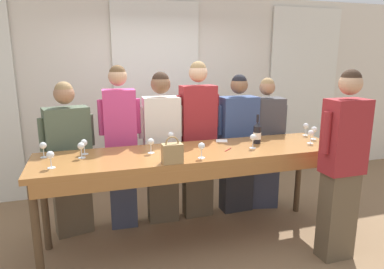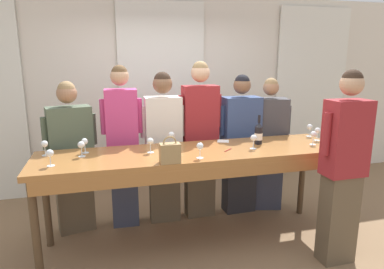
{
  "view_description": "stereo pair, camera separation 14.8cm",
  "coord_description": "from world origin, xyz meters",
  "views": [
    {
      "loc": [
        -1.02,
        -3.15,
        1.93
      ],
      "look_at": [
        0.0,
        0.08,
        1.16
      ],
      "focal_mm": 32.0,
      "sensor_mm": 36.0,
      "label": 1
    },
    {
      "loc": [
        -0.88,
        -3.19,
        1.93
      ],
      "look_at": [
        0.0,
        0.08,
        1.16
      ],
      "focal_mm": 32.0,
      "sensor_mm": 36.0,
      "label": 2
    }
  ],
  "objects": [
    {
      "name": "wine_glass_center_left",
      "position": [
        1.48,
        0.26,
        1.11
      ],
      "size": [
        0.07,
        0.07,
        0.15
      ],
      "color": "white",
      "rests_on": "tasting_bar"
    },
    {
      "name": "host_pouring",
      "position": [
        1.23,
        -0.68,
        0.95
      ],
      "size": [
        0.48,
        0.24,
        1.82
      ],
      "color": "brown",
      "rests_on": "ground_plane"
    },
    {
      "name": "napkin",
      "position": [
        0.42,
        0.3,
        1.01
      ],
      "size": [
        0.16,
        0.16,
        0.0
      ],
      "color": "white",
      "rests_on": "tasting_bar"
    },
    {
      "name": "guest_navy_coat",
      "position": [
        0.76,
        0.6,
        0.87
      ],
      "size": [
        0.56,
        0.26,
        1.72
      ],
      "color": "#28282D",
      "rests_on": "ground_plane"
    },
    {
      "name": "pen",
      "position": [
        0.33,
        -0.08,
        1.01
      ],
      "size": [
        0.11,
        0.1,
        0.01
      ],
      "color": "maroon",
      "rests_on": "tasting_bar"
    },
    {
      "name": "guest_beige_cap",
      "position": [
        1.14,
        0.6,
        0.84
      ],
      "size": [
        0.54,
        0.36,
        1.68
      ],
      "color": "#383D51",
      "rests_on": "ground_plane"
    },
    {
      "name": "wine_glass_by_bottle",
      "position": [
        -0.17,
        0.27,
        1.11
      ],
      "size": [
        0.07,
        0.07,
        0.15
      ],
      "color": "white",
      "rests_on": "tasting_bar"
    },
    {
      "name": "wall_back",
      "position": [
        0.0,
        1.82,
        1.4
      ],
      "size": [
        12.0,
        0.06,
        2.8
      ],
      "color": "silver",
      "rests_on": "ground_plane"
    },
    {
      "name": "wine_glass_front_left",
      "position": [
        -1.42,
        0.2,
        1.11
      ],
      "size": [
        0.07,
        0.07,
        0.15
      ],
      "color": "white",
      "rests_on": "tasting_bar"
    },
    {
      "name": "wine_glass_back_mid",
      "position": [
        -1.08,
        0.08,
        1.11
      ],
      "size": [
        0.07,
        0.07,
        0.15
      ],
      "color": "white",
      "rests_on": "tasting_bar"
    },
    {
      "name": "handbag",
      "position": [
        -0.31,
        -0.33,
        1.1
      ],
      "size": [
        0.18,
        0.11,
        0.24
      ],
      "color": "#997A4C",
      "rests_on": "tasting_bar"
    },
    {
      "name": "wine_glass_front_right",
      "position": [
        -0.43,
        0.05,
        1.11
      ],
      "size": [
        0.07,
        0.07,
        0.15
      ],
      "color": "white",
      "rests_on": "tasting_bar"
    },
    {
      "name": "wine_glass_center_right",
      "position": [
        -0.01,
        -0.26,
        1.11
      ],
      "size": [
        0.07,
        0.07,
        0.15
      ],
      "color": "white",
      "rests_on": "tasting_bar"
    },
    {
      "name": "wine_glass_center_mid",
      "position": [
        1.29,
        -0.1,
        1.11
      ],
      "size": [
        0.07,
        0.07,
        0.15
      ],
      "color": "white",
      "rests_on": "tasting_bar"
    },
    {
      "name": "tasting_bar",
      "position": [
        0.0,
        -0.03,
        0.91
      ],
      "size": [
        3.09,
        0.78,
        1.01
      ],
      "color": "#9E6633",
      "rests_on": "ground_plane"
    },
    {
      "name": "guest_cream_sweater",
      "position": [
        -0.2,
        0.6,
        0.91
      ],
      "size": [
        0.52,
        0.27,
        1.77
      ],
      "color": "brown",
      "rests_on": "ground_plane"
    },
    {
      "name": "wine_glass_back_left",
      "position": [
        0.61,
        -0.09,
        1.11
      ],
      "size": [
        0.07,
        0.07,
        0.15
      ],
      "color": "white",
      "rests_on": "tasting_bar"
    },
    {
      "name": "wine_glass_back_right",
      "position": [
        -1.05,
        0.2,
        1.11
      ],
      "size": [
        0.07,
        0.07,
        0.15
      ],
      "color": "white",
      "rests_on": "tasting_bar"
    },
    {
      "name": "guest_olive_jacket",
      "position": [
        -1.22,
        0.6,
        0.86
      ],
      "size": [
        0.56,
        0.34,
        1.68
      ],
      "color": "brown",
      "rests_on": "ground_plane"
    },
    {
      "name": "ground_plane",
      "position": [
        0.0,
        0.0,
        0.0
      ],
      "size": [
        18.0,
        18.0,
        0.0
      ],
      "primitive_type": "plane",
      "color": "#846647"
    },
    {
      "name": "curtain_panel_center",
      "position": [
        0.0,
        1.75,
        1.34
      ],
      "size": [
        1.24,
        0.03,
        2.69
      ],
      "color": "white",
      "rests_on": "ground_plane"
    },
    {
      "name": "guest_pink_top",
      "position": [
        -0.67,
        0.6,
        0.96
      ],
      "size": [
        0.46,
        0.26,
        1.84
      ],
      "color": "#383D51",
      "rests_on": "ground_plane"
    },
    {
      "name": "wine_glass_front_mid",
      "position": [
        1.45,
        0.06,
        1.11
      ],
      "size": [
        0.07,
        0.07,
        0.15
      ],
      "color": "white",
      "rests_on": "tasting_bar"
    },
    {
      "name": "curtain_panel_right",
      "position": [
        2.47,
        1.75,
        1.34
      ],
      "size": [
        1.24,
        0.03,
        2.69
      ],
      "color": "white",
      "rests_on": "ground_plane"
    },
    {
      "name": "wine_bottle",
      "position": [
        0.74,
        0.09,
        1.12
      ],
      "size": [
        0.09,
        0.09,
        0.32
      ],
      "color": "black",
      "rests_on": "tasting_bar"
    },
    {
      "name": "guest_striped_shirt",
      "position": [
        0.24,
        0.6,
        0.99
      ],
      "size": [
        0.52,
        0.22,
        1.88
      ],
      "color": "brown",
      "rests_on": "ground_plane"
    },
    {
      "name": "wine_glass_near_host",
      "position": [
        -1.32,
        -0.15,
        1.11
      ],
      "size": [
        0.07,
        0.07,
        0.15
      ],
      "color": "white",
      "rests_on": "tasting_bar"
    }
  ]
}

